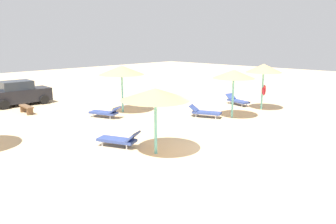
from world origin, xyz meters
TOP-DOWN VIEW (x-y plane):
  - ground_plane at (0.00, 0.00)m, footprint 80.00×80.00m
  - parasol_0 at (-2.05, 1.74)m, footprint 2.75×2.75m
  - parasol_1 at (5.43, 2.90)m, footprint 2.41×2.41m
  - parasol_2 at (1.93, 8.81)m, footprint 2.81×2.81m
  - parasol_3 at (8.68, 2.71)m, footprint 2.31×2.31m
  - lounger_0 at (-2.52, 3.50)m, footprint 1.30×1.98m
  - lounger_1 at (4.38, 4.15)m, footprint 1.32×2.00m
  - lounger_2 at (0.24, 8.34)m, footprint 1.25×2.00m
  - lounger_3 at (8.96, 4.74)m, footprint 1.11×1.99m
  - bench_0 at (-2.50, 12.83)m, footprint 0.49×1.52m
  - parked_car at (-1.66, 15.86)m, footprint 4.09×2.18m

SIDE VIEW (x-z plane):
  - ground_plane at x=0.00m, z-range 0.00..0.00m
  - lounger_1 at x=4.38m, z-range -0.03..0.66m
  - lounger_2 at x=0.24m, z-range -0.03..0.67m
  - lounger_3 at x=8.96m, z-range -0.04..0.67m
  - lounger_0 at x=-2.52m, z-range -0.05..0.69m
  - bench_0 at x=-2.50m, z-range 0.10..0.59m
  - parked_car at x=-1.66m, z-range -0.04..1.68m
  - parasol_0 at x=-2.05m, z-range 1.10..3.77m
  - parasol_1 at x=5.43m, z-range 1.15..3.98m
  - parasol_2 at x=1.93m, z-range 1.18..4.13m
  - parasol_3 at x=8.68m, z-range 1.18..4.18m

